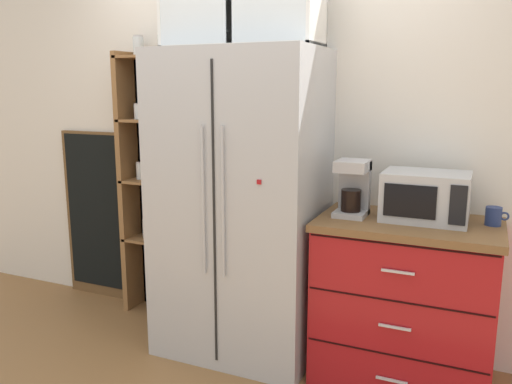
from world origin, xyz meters
name	(u,v)px	position (x,y,z in m)	size (l,w,h in m)	color
ground_plane	(240,347)	(0.00, 0.00, 0.00)	(10.85, 10.85, 0.00)	olive
wall_back_cream	(266,140)	(0.00, 0.40, 1.27)	(5.13, 0.10, 2.55)	silver
refrigerator	(241,206)	(0.00, 0.02, 0.92)	(0.95, 0.69, 1.83)	#B7BABF
pantry_shelf_column	(160,179)	(-0.77, 0.31, 0.98)	(0.55, 0.24, 1.96)	brown
counter_cabinet	(404,301)	(0.98, 0.06, 0.46)	(0.95, 0.62, 0.92)	#A8161C
microwave	(426,196)	(1.05, 0.11, 1.05)	(0.44, 0.33, 0.26)	#B7BABF
coffee_maker	(353,187)	(0.67, 0.06, 1.07)	(0.17, 0.20, 0.31)	#B7B7BC
mug_navy	(494,216)	(1.39, 0.14, 0.96)	(0.11, 0.08, 0.10)	navy
mug_charcoal	(409,214)	(0.98, 0.03, 0.96)	(0.12, 0.08, 0.08)	#2D2D33
bottle_clear	(410,201)	(0.98, 0.05, 1.02)	(0.07, 0.07, 0.25)	silver
chalkboard_menu	(98,215)	(-1.37, 0.33, 0.65)	(0.60, 0.04, 1.29)	brown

